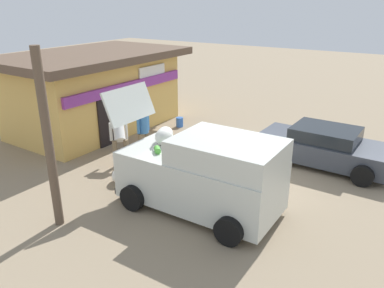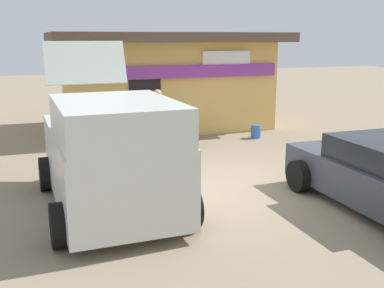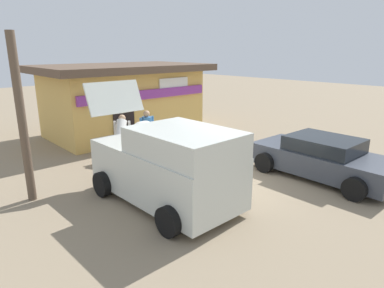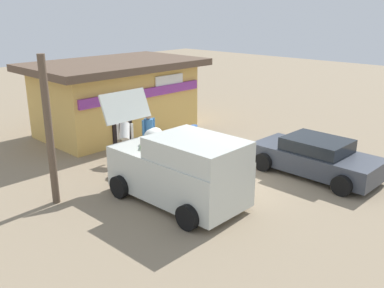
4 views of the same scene
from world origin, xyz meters
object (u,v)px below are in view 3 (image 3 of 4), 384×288
unloaded_banana_pile (111,168)px  delivery_van (168,165)px  parked_sedan (323,158)px  vendor_standing (147,130)px  customer_bending (121,134)px  storefront_bar (124,98)px  paint_bucket (198,132)px

unloaded_banana_pile → delivery_van: bearing=-90.9°
parked_sedan → vendor_standing: bearing=115.4°
vendor_standing → customer_bending: (-0.91, 0.21, -0.02)m
storefront_bar → unloaded_banana_pile: bearing=-127.9°
customer_bending → unloaded_banana_pile: 1.48m
parked_sedan → paint_bucket: bearing=82.8°
unloaded_banana_pile → storefront_bar: bearing=52.1°
customer_bending → delivery_van: bearing=-105.5°
unloaded_banana_pile → vendor_standing: bearing=19.4°
delivery_van → parked_sedan: size_ratio=1.06×
vendor_standing → parked_sedan: bearing=-64.6°
parked_sedan → paint_bucket: 5.96m
paint_bucket → delivery_van: bearing=-141.2°
parked_sedan → storefront_bar: bearing=97.3°
vendor_standing → paint_bucket: size_ratio=4.23×
storefront_bar → vendor_standing: size_ratio=4.47×
parked_sedan → paint_bucket: size_ratio=10.61×
storefront_bar → delivery_van: storefront_bar is taller
delivery_van → paint_bucket: delivery_van is taller
customer_bending → paint_bucket: (4.11, 0.52, -0.72)m
storefront_bar → parked_sedan: storefront_bar is taller
parked_sedan → unloaded_banana_pile: size_ratio=5.23×
vendor_standing → delivery_van: bearing=-119.5°
parked_sedan → customer_bending: customer_bending is taller
delivery_van → vendor_standing: (1.91, 3.37, -0.04)m
delivery_van → vendor_standing: delivery_van is taller
storefront_bar → unloaded_banana_pile: 5.40m
parked_sedan → vendor_standing: vendor_standing is taller
vendor_standing → storefront_bar: bearing=68.8°
delivery_van → vendor_standing: size_ratio=2.66×
storefront_bar → vendor_standing: 3.77m
delivery_van → parked_sedan: delivery_van is taller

